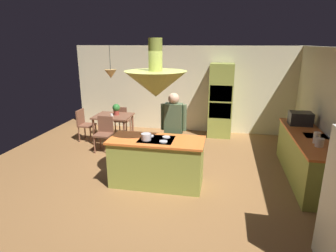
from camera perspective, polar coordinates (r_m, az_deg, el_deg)
name	(u,v)px	position (r m, az deg, el deg)	size (l,w,h in m)	color
ground	(159,179)	(5.80, -1.77, -10.57)	(8.16, 8.16, 0.00)	olive
wall_back	(184,89)	(8.67, 3.32, 7.40)	(6.80, 0.10, 2.55)	beige
kitchen_island	(157,162)	(5.43, -2.29, -7.18)	(1.78, 0.78, 0.93)	#939E42
counter_run_right	(306,157)	(6.26, 25.97, -5.58)	(0.73, 2.56, 0.91)	#939E42
oven_tower	(221,101)	(8.23, 10.52, 5.02)	(0.66, 0.62, 2.08)	#939E42
dining_table	(113,119)	(7.77, -10.93, 1.30)	(0.97, 0.80, 0.76)	brown
person_at_island	(173,127)	(5.82, 1.11, -0.27)	(0.53, 0.22, 1.67)	tan
range_hood	(156,82)	(5.02, -2.49, 8.75)	(1.10, 1.10, 1.00)	#939E42
pendant_light_over_table	(111,74)	(7.55, -11.43, 10.25)	(0.32, 0.32, 0.82)	#E0B266
chair_facing_island	(104,131)	(7.26, -12.68, -1.04)	(0.40, 0.40, 0.87)	brown
chair_by_back_wall	(122,119)	(8.36, -9.30, 1.46)	(0.40, 0.40, 0.87)	brown
chair_at_corner	(84,123)	(8.16, -16.49, 0.62)	(0.40, 0.40, 0.87)	brown
potted_plant_on_table	(116,109)	(7.73, -10.36, 3.42)	(0.20, 0.20, 0.30)	#99382D
cup_on_table	(112,116)	(7.53, -11.25, 2.07)	(0.07, 0.07, 0.09)	white
canister_flour	(320,143)	(5.52, 28.16, -2.95)	(0.14, 0.14, 0.15)	silver
canister_sugar	(317,138)	(5.68, 27.71, -2.09)	(0.11, 0.11, 0.20)	silver
microwave_on_counter	(300,118)	(6.79, 25.05, 1.39)	(0.46, 0.36, 0.28)	#232326
cooking_pot_on_cooktop	(146,137)	(5.16, -4.42, -2.17)	(0.18, 0.18, 0.12)	#B2B2B7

